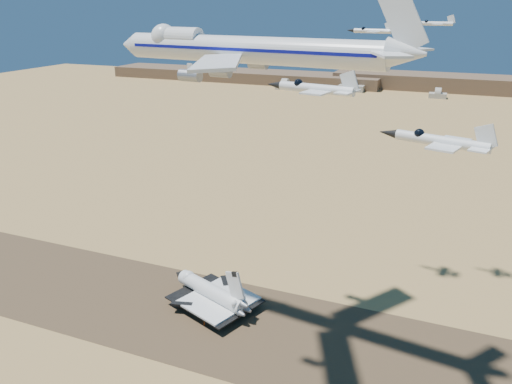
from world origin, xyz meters
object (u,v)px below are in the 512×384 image
at_px(shuttle, 211,293).
at_px(crew_a, 204,323).
at_px(chase_jet_b, 439,140).
at_px(carrier_747, 239,49).
at_px(crew_c, 222,323).
at_px(crew_b, 213,319).
at_px(chase_jet_a, 314,88).
at_px(chase_jet_c, 371,31).
at_px(chase_jet_d, 434,23).

distance_m(shuttle, crew_a, 13.00).
height_order(crew_a, chase_jet_b, chase_jet_b).
relative_size(carrier_747, crew_c, 52.10).
bearing_deg(crew_b, chase_jet_a, -141.12).
height_order(shuttle, chase_jet_c, chase_jet_c).
distance_m(chase_jet_a, chase_jet_c, 101.93).
xyz_separation_m(shuttle, chase_jet_c, (41.52, 41.29, 85.70)).
bearing_deg(crew_a, chase_jet_d, -67.40).
relative_size(crew_c, chase_jet_c, 0.11).
xyz_separation_m(carrier_747, chase_jet_d, (44.68, 57.31, 5.29)).
bearing_deg(shuttle, chase_jet_d, 59.07).
distance_m(carrier_747, chase_jet_a, 61.40).
height_order(carrier_747, chase_jet_a, carrier_747).
xyz_separation_m(crew_c, chase_jet_d, (51.83, 57.31, 91.97)).
height_order(shuttle, chase_jet_a, chase_jet_a).
distance_m(chase_jet_a, chase_jet_b, 19.74).
height_order(carrier_747, chase_jet_d, carrier_747).
relative_size(crew_b, chase_jet_b, 0.11).
height_order(crew_c, chase_jet_b, chase_jet_b).
relative_size(crew_a, chase_jet_a, 0.12).
bearing_deg(shuttle, chase_jet_a, -29.34).
bearing_deg(chase_jet_d, shuttle, -136.86).
relative_size(carrier_747, crew_a, 48.51).
bearing_deg(carrier_747, chase_jet_c, 70.16).
height_order(chase_jet_c, chase_jet_d, chase_jet_d).
bearing_deg(crew_c, chase_jet_a, 148.45).
xyz_separation_m(crew_c, chase_jet_c, (32.81, 50.71, 89.62)).
bearing_deg(chase_jet_b, chase_jet_a, -177.13).
distance_m(crew_b, chase_jet_d, 121.30).
relative_size(shuttle, chase_jet_a, 2.44).
bearing_deg(chase_jet_c, crew_c, -113.40).
bearing_deg(crew_c, chase_jet_d, -113.06).
xyz_separation_m(crew_b, chase_jet_d, (55.44, 56.42, 91.96)).
distance_m(crew_a, crew_c, 5.83).
distance_m(chase_jet_a, chase_jet_d, 108.72).
bearing_deg(carrier_747, shuttle, 156.29).
bearing_deg(chase_jet_d, crew_b, -129.71).
bearing_deg(chase_jet_a, crew_c, 140.44).
xyz_separation_m(crew_b, chase_jet_b, (63.84, -55.95, 80.69)).
relative_size(crew_a, chase_jet_d, 0.13).
bearing_deg(crew_c, crew_b, 5.21).
bearing_deg(chase_jet_d, chase_jet_c, -156.07).
height_order(crew_c, chase_jet_c, chase_jet_c).
bearing_deg(crew_b, chase_jet_b, -133.59).
xyz_separation_m(crew_a, crew_b, (1.64, 3.40, -0.04)).
bearing_deg(chase_jet_b, shuttle, 152.80).
xyz_separation_m(crew_b, chase_jet_a, (45.29, -51.66, 85.90)).
distance_m(chase_jet_b, chase_jet_d, 113.24).
bearing_deg(crew_a, crew_c, -88.20).
distance_m(shuttle, chase_jet_b, 121.68).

